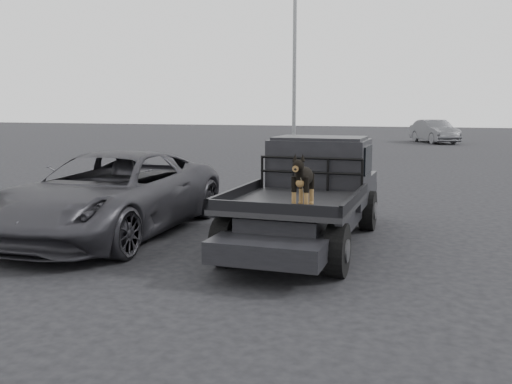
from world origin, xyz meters
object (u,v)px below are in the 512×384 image
(flatbed_ute, at_px, (307,218))
(distant_car_a, at_px, (434,131))
(dog, at_px, (303,181))
(parked_suv, at_px, (111,194))

(flatbed_ute, bearing_deg, distant_car_a, 87.22)
(dog, bearing_deg, distant_car_a, 87.84)
(dog, height_order, distant_car_a, dog)
(flatbed_ute, height_order, dog, dog)
(dog, relative_size, parked_suv, 0.14)
(dog, xyz_separation_m, parked_suv, (-3.88, 1.03, -0.53))
(dog, height_order, parked_suv, dog)
(distant_car_a, bearing_deg, flatbed_ute, -118.64)
(flatbed_ute, relative_size, parked_suv, 0.99)
(parked_suv, bearing_deg, distant_car_a, 78.35)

